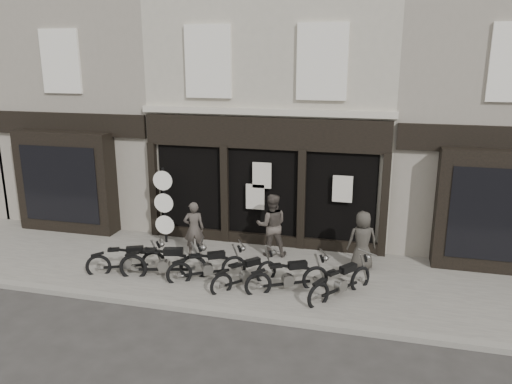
% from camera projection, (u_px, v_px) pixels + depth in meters
% --- Properties ---
extents(ground_plane, '(90.00, 90.00, 0.00)m').
position_uv_depth(ground_plane, '(234.00, 290.00, 12.25)').
color(ground_plane, '#2D2B28').
rests_on(ground_plane, ground).
extents(pavement, '(30.00, 4.20, 0.12)m').
position_uv_depth(pavement, '(244.00, 273.00, 13.07)').
color(pavement, '#655F59').
rests_on(pavement, ground_plane).
extents(kerb, '(30.00, 0.25, 0.13)m').
position_uv_depth(kerb, '(218.00, 312.00, 11.06)').
color(kerb, gray).
rests_on(kerb, ground_plane).
extents(central_building, '(7.30, 6.22, 8.34)m').
position_uv_depth(central_building, '(284.00, 102.00, 16.74)').
color(central_building, '#B2AA99').
rests_on(central_building, ground).
extents(neighbour_left, '(5.60, 6.73, 8.34)m').
position_uv_depth(neighbour_left, '(114.00, 99.00, 18.23)').
color(neighbour_left, gray).
rests_on(neighbour_left, ground).
extents(neighbour_right, '(5.60, 6.73, 8.34)m').
position_uv_depth(neighbour_right, '(489.00, 108.00, 15.17)').
color(neighbour_right, gray).
rests_on(neighbour_right, ground).
extents(motorcycle_0, '(1.89, 1.10, 0.97)m').
position_uv_depth(motorcycle_0, '(127.00, 262.00, 12.92)').
color(motorcycle_0, black).
rests_on(motorcycle_0, ground).
extents(motorcycle_1, '(2.21, 0.85, 1.08)m').
position_uv_depth(motorcycle_1, '(164.00, 265.00, 12.64)').
color(motorcycle_1, black).
rests_on(motorcycle_1, ground).
extents(motorcycle_2, '(1.84, 1.28, 0.98)m').
position_uv_depth(motorcycle_2, '(208.00, 268.00, 12.54)').
color(motorcycle_2, black).
rests_on(motorcycle_2, ground).
extents(motorcycle_3, '(1.43, 1.57, 0.91)m').
position_uv_depth(motorcycle_3, '(245.00, 276.00, 12.17)').
color(motorcycle_3, black).
rests_on(motorcycle_3, ground).
extents(motorcycle_4, '(1.91, 1.24, 1.00)m').
position_uv_depth(motorcycle_4, '(288.00, 279.00, 11.90)').
color(motorcycle_4, black).
rests_on(motorcycle_4, ground).
extents(motorcycle_5, '(1.47, 1.77, 1.00)m').
position_uv_depth(motorcycle_5, '(341.00, 284.00, 11.64)').
color(motorcycle_5, black).
rests_on(motorcycle_5, ground).
extents(man_left, '(0.66, 0.55, 1.56)m').
position_uv_depth(man_left, '(194.00, 229.00, 13.90)').
color(man_left, '#403934').
rests_on(man_left, pavement).
extents(man_centre, '(1.01, 0.88, 1.78)m').
position_uv_depth(man_centre, '(272.00, 225.00, 13.86)').
color(man_centre, '#48413A').
rests_on(man_centre, pavement).
extents(man_right, '(0.88, 0.71, 1.58)m').
position_uv_depth(man_right, '(362.00, 241.00, 12.98)').
color(man_right, '#36322D').
rests_on(man_right, pavement).
extents(advert_sign_post, '(0.59, 0.38, 2.41)m').
position_uv_depth(advert_sign_post, '(164.00, 209.00, 14.79)').
color(advert_sign_post, black).
rests_on(advert_sign_post, ground).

